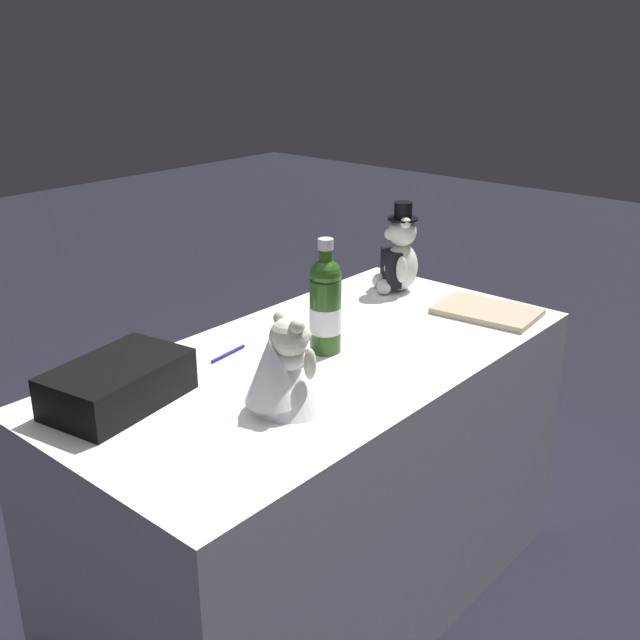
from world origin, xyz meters
TOP-DOWN VIEW (x-y plane):
  - ground_plane at (0.00, 0.00)m, footprint 12.00×12.00m
  - reception_table at (0.00, 0.00)m, footprint 1.43×0.71m
  - teddy_bear_groom at (0.56, 0.15)m, footprint 0.15×0.14m
  - teddy_bear_bride at (-0.26, -0.13)m, footprint 0.21×0.17m
  - champagne_bottle at (0.04, 0.01)m, footprint 0.08×0.08m
  - signing_pen at (-0.14, 0.18)m, footprint 0.13×0.02m
  - gift_case_black at (-0.49, 0.17)m, footprint 0.34×0.24m
  - guestbook at (0.55, -0.17)m, footprint 0.22×0.31m

SIDE VIEW (x-z plane):
  - ground_plane at x=0.00m, z-range 0.00..0.00m
  - reception_table at x=0.00m, z-range 0.00..0.77m
  - signing_pen at x=-0.14m, z-range 0.77..0.78m
  - guestbook at x=0.55m, z-range 0.77..0.79m
  - gift_case_black at x=-0.49m, z-range 0.77..0.87m
  - teddy_bear_bride at x=-0.26m, z-range 0.75..0.97m
  - teddy_bear_groom at x=0.56m, z-range 0.74..1.02m
  - champagne_bottle at x=0.04m, z-range 0.75..1.05m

